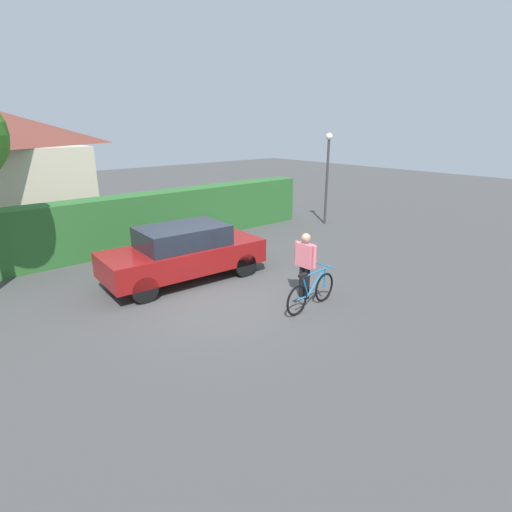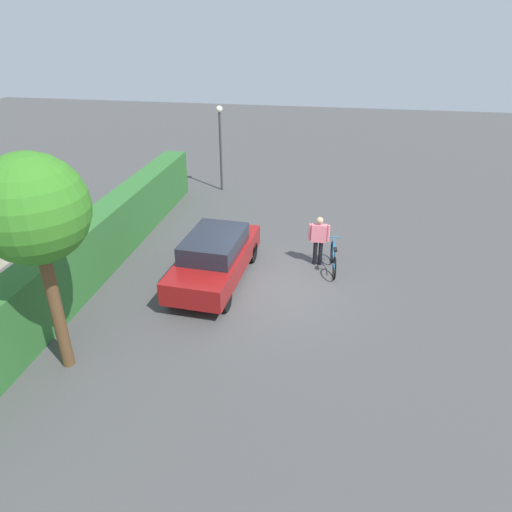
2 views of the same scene
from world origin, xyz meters
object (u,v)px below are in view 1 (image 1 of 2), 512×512
at_px(person_rider, 305,261).
at_px(parked_car_near, 184,252).
at_px(street_lamp, 328,165).
at_px(bicycle, 311,292).

bearing_deg(person_rider, parked_car_near, 118.18).
bearing_deg(street_lamp, person_rider, -143.58).
height_order(parked_car_near, person_rider, person_rider).
bearing_deg(parked_car_near, person_rider, -61.82).
xyz_separation_m(bicycle, person_rider, (0.31, 0.50, 0.55)).
relative_size(parked_car_near, bicycle, 2.51).
distance_m(person_rider, street_lamp, 8.01).
bearing_deg(bicycle, parked_car_near, 110.16).
distance_m(parked_car_near, street_lamp, 8.25).
bearing_deg(bicycle, street_lamp, 37.89).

